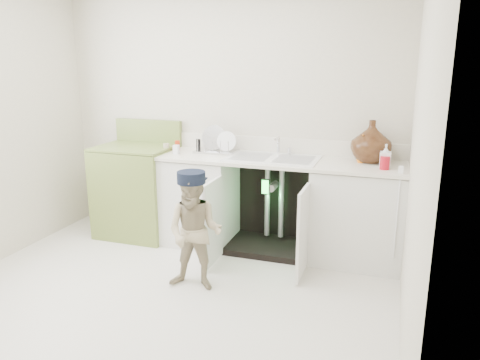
# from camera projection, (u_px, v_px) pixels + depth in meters

# --- Properties ---
(ground) EXTENTS (3.50, 3.50, 0.00)m
(ground) POSITION_uv_depth(u_px,v_px,m) (163.00, 298.00, 3.63)
(ground) COLOR beige
(ground) RESTS_ON ground
(room_shell) EXTENTS (6.00, 5.50, 1.26)m
(room_shell) POSITION_uv_depth(u_px,v_px,m) (155.00, 138.00, 3.32)
(room_shell) COLOR beige
(room_shell) RESTS_ON ground
(counter_run) EXTENTS (2.44, 1.02, 1.27)m
(counter_run) POSITION_uv_depth(u_px,v_px,m) (276.00, 201.00, 4.44)
(counter_run) COLOR silver
(counter_run) RESTS_ON ground
(avocado_stove) EXTENTS (0.76, 0.65, 1.17)m
(avocado_stove) POSITION_uv_depth(u_px,v_px,m) (138.00, 189.00, 4.87)
(avocado_stove) COLOR olive
(avocado_stove) RESTS_ON ground
(repair_worker) EXTENTS (0.68, 0.82, 0.96)m
(repair_worker) POSITION_uv_depth(u_px,v_px,m) (195.00, 231.00, 3.68)
(repair_worker) COLOR tan
(repair_worker) RESTS_ON ground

